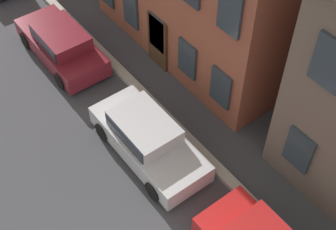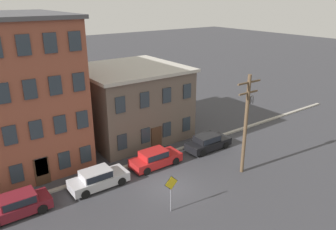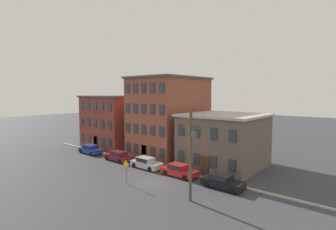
# 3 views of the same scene
# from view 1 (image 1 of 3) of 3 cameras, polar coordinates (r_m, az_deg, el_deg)

# --- Properties ---
(kerb_strip) EXTENTS (56.00, 0.36, 0.16)m
(kerb_strip) POSITION_cam_1_polar(r_m,az_deg,el_deg) (14.37, 12.23, -12.44)
(kerb_strip) COLOR #9E998E
(kerb_strip) RESTS_ON ground_plane
(car_maroon) EXTENTS (4.40, 1.92, 1.43)m
(car_maroon) POSITION_cam_1_polar(r_m,az_deg,el_deg) (18.59, -12.86, 8.52)
(car_maroon) COLOR maroon
(car_maroon) RESTS_ON ground_plane
(car_silver) EXTENTS (4.40, 1.92, 1.43)m
(car_silver) POSITION_cam_1_polar(r_m,az_deg,el_deg) (14.94, -2.55, -2.73)
(car_silver) COLOR #B7B7BC
(car_silver) RESTS_ON ground_plane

